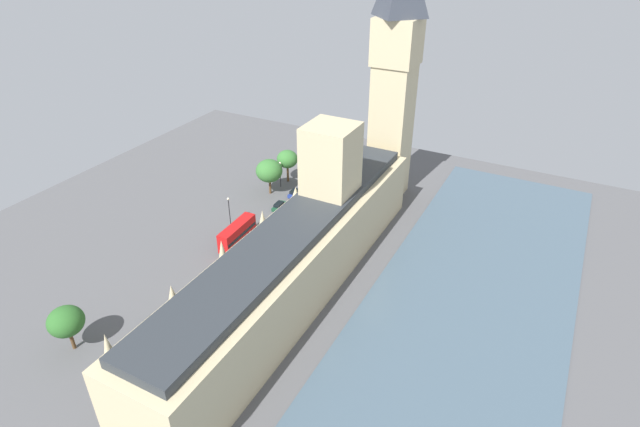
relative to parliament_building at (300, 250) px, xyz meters
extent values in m
plane|color=#565659|center=(1.99, 1.81, -7.85)|extent=(146.00, 146.00, 0.00)
cube|color=#475B6B|center=(-28.83, 1.81, -7.72)|extent=(33.76, 131.40, 0.25)
cube|color=#CCBA8E|center=(-0.01, 1.81, -1.49)|extent=(13.30, 76.00, 12.71)
cube|color=#CCBA8E|center=(-0.01, -11.87, 5.75)|extent=(8.87, 8.87, 27.19)
cube|color=#2D3338|center=(-0.01, 1.81, 5.67)|extent=(10.10, 72.96, 1.60)
cone|color=#CCBA8E|center=(6.24, -32.39, 6.17)|extent=(1.20, 1.20, 2.61)
cone|color=#CCBA8E|center=(6.24, -20.99, 6.00)|extent=(1.20, 1.20, 2.26)
cone|color=#CCBA8E|center=(6.24, -9.59, 5.79)|extent=(1.20, 1.20, 1.84)
cone|color=#CCBA8E|center=(6.24, 1.81, 6.15)|extent=(1.20, 1.20, 2.56)
cone|color=#CCBA8E|center=(6.24, 13.21, 6.43)|extent=(1.20, 1.20, 3.13)
cone|color=#CCBA8E|center=(6.24, 24.61, 6.06)|extent=(1.20, 1.20, 2.39)
cone|color=#CCBA8E|center=(6.24, 36.00, 6.37)|extent=(1.20, 1.20, 3.01)
cube|color=#CCBA8E|center=(-0.60, -41.62, 7.75)|extent=(8.19, 8.19, 31.20)
cube|color=#CCBA8E|center=(-0.60, -41.62, 28.25)|extent=(9.01, 9.01, 9.79)
cylinder|color=silver|center=(4.06, -41.62, 28.25)|extent=(0.25, 6.23, 6.23)
torus|color=black|center=(4.06, -41.62, 28.25)|extent=(0.24, 6.47, 6.47)
cylinder|color=silver|center=(-0.60, -46.27, 28.25)|extent=(6.23, 0.25, 6.23)
torus|color=black|center=(-0.60, -46.27, 28.25)|extent=(6.47, 0.24, 6.47)
cube|color=navy|center=(18.30, -29.42, -7.13)|extent=(2.13, 4.56, 0.75)
cube|color=black|center=(18.29, -29.20, -6.43)|extent=(1.71, 2.59, 0.65)
cylinder|color=black|center=(19.23, -30.79, -7.51)|extent=(0.29, 0.69, 0.68)
cylinder|color=black|center=(17.55, -30.90, -7.51)|extent=(0.29, 0.69, 0.68)
cylinder|color=black|center=(19.05, -27.95, -7.51)|extent=(0.29, 0.69, 0.68)
cylinder|color=black|center=(17.37, -28.05, -7.51)|extent=(0.29, 0.69, 0.68)
cube|color=#19472D|center=(18.29, -22.20, -7.13)|extent=(1.90, 4.54, 0.75)
cube|color=black|center=(18.28, -21.98, -6.43)|extent=(1.54, 2.56, 0.65)
cylinder|color=black|center=(19.13, -23.60, -7.51)|extent=(0.28, 0.69, 0.68)
cylinder|color=black|center=(17.57, -23.66, -7.51)|extent=(0.28, 0.69, 0.68)
cylinder|color=black|center=(19.02, -20.74, -7.51)|extent=(0.28, 0.69, 0.68)
cylinder|color=black|center=(17.46, -20.80, -7.51)|extent=(0.28, 0.69, 0.68)
cube|color=red|center=(18.23, -5.85, -5.20)|extent=(2.93, 10.59, 4.20)
cube|color=black|center=(18.23, -5.85, -5.11)|extent=(2.97, 10.20, 0.70)
cylinder|color=black|center=(19.53, -9.48, -7.30)|extent=(0.39, 1.11, 1.10)
cylinder|color=black|center=(17.23, -9.57, -7.30)|extent=(0.39, 1.11, 1.10)
cylinder|color=black|center=(19.23, -2.13, -7.30)|extent=(0.39, 1.11, 1.10)
cylinder|color=black|center=(16.93, -2.23, -7.30)|extent=(0.39, 1.11, 1.10)
cube|color=black|center=(16.37, 21.33, -7.13)|extent=(1.90, 4.44, 0.75)
cube|color=black|center=(16.37, 21.55, -6.43)|extent=(1.58, 2.50, 0.65)
cylinder|color=black|center=(17.23, 19.93, -7.51)|extent=(0.26, 0.68, 0.68)
cylinder|color=black|center=(15.55, 19.90, -7.51)|extent=(0.26, 0.68, 0.68)
cylinder|color=black|center=(17.19, 22.75, -7.51)|extent=(0.26, 0.68, 0.68)
cylinder|color=black|center=(15.51, 22.73, -7.51)|extent=(0.26, 0.68, 0.68)
cylinder|color=black|center=(8.62, 6.70, -7.18)|extent=(0.62, 0.62, 1.33)
sphere|color=beige|center=(8.62, 6.70, -6.39)|extent=(0.26, 0.26, 0.26)
cube|color=maroon|center=(8.80, 6.48, -7.11)|extent=(0.30, 0.27, 0.24)
cylinder|color=#336B60|center=(9.11, -31.69, -7.16)|extent=(0.51, 0.51, 1.37)
sphere|color=beige|center=(9.11, -31.69, -6.34)|extent=(0.26, 0.26, 0.26)
cube|color=maroon|center=(9.08, -31.98, -7.09)|extent=(0.33, 0.14, 0.25)
cylinder|color=brown|center=(23.86, 30.27, -6.09)|extent=(0.56, 0.56, 3.50)
ellipsoid|color=#2D6628|center=(23.86, 30.27, -2.28)|extent=(5.50, 5.50, 4.67)
cylinder|color=brown|center=(23.91, -35.52, -5.73)|extent=(0.56, 0.56, 4.22)
ellipsoid|color=#387533|center=(23.91, -35.52, -1.64)|extent=(5.28, 5.28, 4.49)
cylinder|color=brown|center=(24.39, -27.88, -6.00)|extent=(0.56, 0.56, 3.68)
ellipsoid|color=#387533|center=(24.39, -27.88, -1.75)|extent=(6.42, 6.42, 5.46)
cylinder|color=black|center=(24.38, -11.57, -4.81)|extent=(0.18, 0.18, 6.08)
sphere|color=#F2EAC6|center=(24.38, -11.57, -1.49)|extent=(0.56, 0.56, 0.56)
cylinder|color=black|center=(23.96, -32.07, -4.73)|extent=(0.18, 0.18, 6.22)
sphere|color=#F2EAC6|center=(23.96, -32.07, -1.34)|extent=(0.56, 0.56, 0.56)
camera|label=1|loc=(-37.61, 63.76, 51.21)|focal=28.51mm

